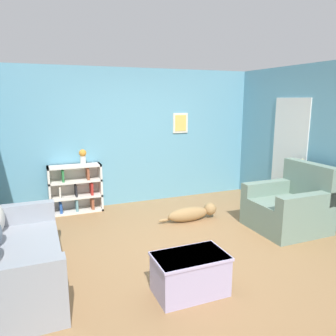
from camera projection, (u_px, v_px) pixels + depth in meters
The scene contains 9 objects.
ground_plane at pixel (179, 247), 4.58m from camera, with size 14.00×14.00×0.00m, color #997047.
wall_back at pixel (132, 137), 6.35m from camera, with size 5.60×0.13×2.60m.
wall_right at pixel (323, 145), 5.27m from camera, with size 0.16×5.00×2.60m.
couch at pixel (13, 259), 3.56m from camera, with size 0.86×1.87×0.85m.
bookshelf at pixel (76, 189), 5.93m from camera, with size 0.93×0.30×0.87m.
recliner_chair at pixel (290, 207), 5.17m from camera, with size 1.04×1.01×1.04m.
coffee_table at pixel (190, 273), 3.45m from camera, with size 0.77×0.48×0.44m.
dog at pixel (192, 213), 5.55m from camera, with size 1.05×0.22×0.27m.
vase at pixel (83, 156), 5.85m from camera, with size 0.13×0.13×0.28m.
Camera 1 is at (-1.75, -3.88, 2.03)m, focal length 35.00 mm.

